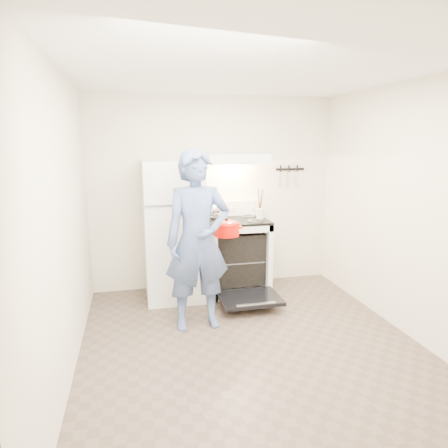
# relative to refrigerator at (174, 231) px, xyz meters

# --- Properties ---
(floor) EXTENTS (3.60, 3.60, 0.00)m
(floor) POSITION_rel_refrigerator_xyz_m (0.58, -1.45, -0.85)
(floor) COLOR brown
(floor) RESTS_ON ground
(back_wall) EXTENTS (3.20, 0.02, 2.50)m
(back_wall) POSITION_rel_refrigerator_xyz_m (0.58, 0.35, 0.40)
(back_wall) COLOR beige
(back_wall) RESTS_ON ground
(refrigerator) EXTENTS (0.70, 0.70, 1.70)m
(refrigerator) POSITION_rel_refrigerator_xyz_m (0.00, 0.00, 0.00)
(refrigerator) COLOR white
(refrigerator) RESTS_ON floor
(stove_body) EXTENTS (0.76, 0.65, 0.92)m
(stove_body) POSITION_rel_refrigerator_xyz_m (0.81, 0.02, -0.39)
(stove_body) COLOR white
(stove_body) RESTS_ON floor
(cooktop) EXTENTS (0.76, 0.65, 0.03)m
(cooktop) POSITION_rel_refrigerator_xyz_m (0.81, 0.02, 0.09)
(cooktop) COLOR black
(cooktop) RESTS_ON stove_body
(backsplash) EXTENTS (0.76, 0.07, 0.20)m
(backsplash) POSITION_rel_refrigerator_xyz_m (0.81, 0.31, 0.20)
(backsplash) COLOR white
(backsplash) RESTS_ON cooktop
(oven_door) EXTENTS (0.70, 0.54, 0.04)m
(oven_door) POSITION_rel_refrigerator_xyz_m (0.81, -0.57, -0.72)
(oven_door) COLOR black
(oven_door) RESTS_ON floor
(oven_rack) EXTENTS (0.60, 0.52, 0.01)m
(oven_rack) POSITION_rel_refrigerator_xyz_m (0.81, 0.02, -0.41)
(oven_rack) COLOR slate
(oven_rack) RESTS_ON stove_body
(range_hood) EXTENTS (0.76, 0.50, 0.12)m
(range_hood) POSITION_rel_refrigerator_xyz_m (0.81, 0.10, 0.86)
(range_hood) COLOR white
(range_hood) RESTS_ON back_wall
(knife_strip) EXTENTS (0.40, 0.02, 0.03)m
(knife_strip) POSITION_rel_refrigerator_xyz_m (1.63, 0.33, 0.70)
(knife_strip) COLOR black
(knife_strip) RESTS_ON back_wall
(pizza_stone) EXTENTS (0.35, 0.35, 0.02)m
(pizza_stone) POSITION_rel_refrigerator_xyz_m (0.73, 0.04, -0.40)
(pizza_stone) COLOR #826546
(pizza_stone) RESTS_ON oven_rack
(tea_kettle) EXTENTS (0.22, 0.18, 0.27)m
(tea_kettle) POSITION_rel_refrigerator_xyz_m (0.53, 0.14, 0.23)
(tea_kettle) COLOR silver
(tea_kettle) RESTS_ON cooktop
(utensil_jar) EXTENTS (0.11, 0.11, 0.13)m
(utensil_jar) POSITION_rel_refrigerator_xyz_m (1.06, -0.13, 0.20)
(utensil_jar) COLOR silver
(utensil_jar) RESTS_ON cooktop
(person) EXTENTS (0.70, 0.48, 1.85)m
(person) POSITION_rel_refrigerator_xyz_m (0.16, -0.87, 0.07)
(person) COLOR navy
(person) RESTS_ON floor
(dutch_oven) EXTENTS (0.36, 0.29, 0.23)m
(dutch_oven) POSITION_rel_refrigerator_xyz_m (0.54, -0.55, 0.10)
(dutch_oven) COLOR #D20900
(dutch_oven) RESTS_ON person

